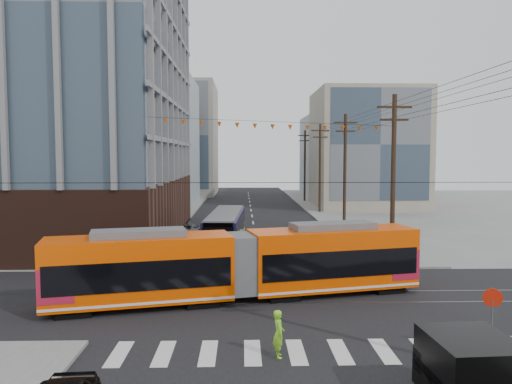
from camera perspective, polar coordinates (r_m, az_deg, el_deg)
ground at (r=21.82m, az=1.60°, el=-14.91°), size 160.00×160.00×0.00m
bg_bldg_nw_near at (r=74.31m, az=-13.97°, el=5.51°), size 18.00×16.00×18.00m
bg_bldg_ne_near at (r=70.70m, az=12.49°, el=4.80°), size 14.00×14.00×16.00m
bg_bldg_nw_far at (r=93.51m, az=-9.54°, el=5.90°), size 16.00×18.00×20.00m
bg_bldg_ne_far at (r=90.63m, az=10.63°, el=4.04°), size 16.00×16.00×14.00m
utility_pole_far at (r=77.21m, az=5.59°, el=2.96°), size 0.30×0.30×11.00m
streetcar at (r=24.86m, az=-1.76°, el=-8.28°), size 18.47×6.68×3.54m
city_bus at (r=37.12m, az=-3.50°, el=-4.51°), size 2.93×10.84×3.04m
parked_car_silver at (r=34.25m, az=-8.29°, el=-6.75°), size 2.20×4.23×1.33m
parked_car_white at (r=39.00m, az=-7.29°, el=-5.30°), size 2.97×5.28×1.44m
parked_car_grey at (r=44.47m, az=-7.53°, el=-4.31°), size 2.56×4.46×1.17m
pedestrian at (r=18.35m, az=2.60°, el=-15.85°), size 0.46×0.66×1.70m
stop_sign at (r=20.09m, az=25.34°, el=-13.54°), size 0.86×0.86×2.31m
jersey_barrier at (r=34.86m, az=14.29°, el=-7.01°), size 1.62×4.49×0.88m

